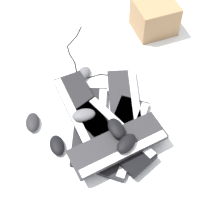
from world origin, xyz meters
TOP-DOWN VIEW (x-y plane):
  - ground_plane at (0.00, 0.00)m, footprint 3.20×3.20m
  - keyboard_0 at (0.12, 0.01)m, footprint 0.39×0.44m
  - keyboard_1 at (-0.02, 0.12)m, footprint 0.46×0.35m
  - keyboard_2 at (-0.02, -0.09)m, footprint 0.45×0.37m
  - keyboard_3 at (0.10, -0.04)m, footprint 0.46×0.22m
  - keyboard_4 at (-0.11, -0.08)m, footprint 0.46×0.21m
  - keyboard_5 at (0.18, -0.06)m, footprint 0.19×0.45m
  - mouse_0 at (-0.18, -0.32)m, footprint 0.13×0.11m
  - mouse_1 at (0.21, -0.03)m, footprint 0.10×0.13m
  - mouse_2 at (-0.00, -0.28)m, footprint 0.12×0.09m
  - mouse_3 at (-0.04, -0.11)m, footprint 0.10×0.13m
  - mouse_4 at (0.12, -0.03)m, footprint 0.12×0.08m
  - mouse_5 at (-0.31, 0.04)m, footprint 0.11×0.13m
  - cable_0 at (-0.43, 0.10)m, footprint 0.48×0.22m
  - cardboard_box at (-0.41, 0.59)m, footprint 0.26×0.28m

SIDE VIEW (x-z plane):
  - ground_plane at x=0.00m, z-range 0.00..0.00m
  - cable_0 at x=-0.43m, z-range 0.00..0.01m
  - keyboard_0 at x=0.12m, z-range 0.00..0.03m
  - keyboard_1 at x=-0.02m, z-range 0.00..0.03m
  - keyboard_2 at x=-0.02m, z-range 0.00..0.03m
  - mouse_0 at x=-0.18m, z-range 0.00..0.04m
  - mouse_2 at x=0.00m, z-range 0.00..0.04m
  - mouse_5 at x=-0.31m, z-range 0.00..0.04m
  - keyboard_3 at x=0.10m, z-range 0.03..0.06m
  - keyboard_4 at x=-0.11m, z-range 0.03..0.06m
  - keyboard_5 at x=0.18m, z-range 0.06..0.09m
  - mouse_3 at x=-0.04m, z-range 0.06..0.10m
  - cardboard_box at x=-0.41m, z-range 0.00..0.18m
  - mouse_1 at x=0.21m, z-range 0.09..0.13m
  - mouse_4 at x=0.12m, z-range 0.09..0.13m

